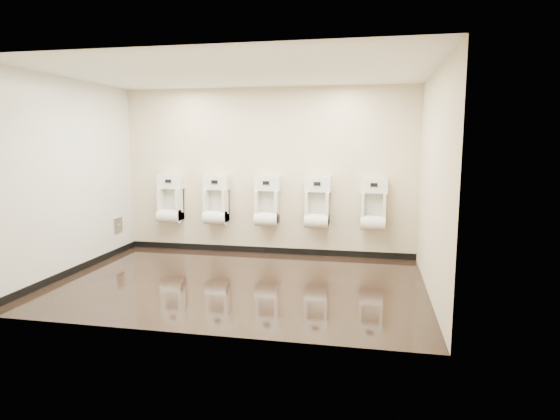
# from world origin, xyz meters

# --- Properties ---
(ground) EXTENTS (5.00, 3.50, 0.00)m
(ground) POSITION_xyz_m (0.00, 0.00, 0.00)
(ground) COLOR black
(ground) RESTS_ON ground
(ceiling) EXTENTS (5.00, 3.50, 0.00)m
(ceiling) POSITION_xyz_m (0.00, 0.00, 2.80)
(ceiling) COLOR white
(back_wall) EXTENTS (5.00, 0.02, 2.80)m
(back_wall) POSITION_xyz_m (0.00, 1.75, 1.40)
(back_wall) COLOR beige
(back_wall) RESTS_ON ground
(front_wall) EXTENTS (5.00, 0.02, 2.80)m
(front_wall) POSITION_xyz_m (0.00, -1.75, 1.40)
(front_wall) COLOR beige
(front_wall) RESTS_ON ground
(left_wall) EXTENTS (0.02, 3.50, 2.80)m
(left_wall) POSITION_xyz_m (-2.50, 0.00, 1.40)
(left_wall) COLOR beige
(left_wall) RESTS_ON ground
(right_wall) EXTENTS (0.02, 3.50, 2.80)m
(right_wall) POSITION_xyz_m (2.50, 0.00, 1.40)
(right_wall) COLOR beige
(right_wall) RESTS_ON ground
(tile_overlay_left) EXTENTS (0.01, 3.50, 2.80)m
(tile_overlay_left) POSITION_xyz_m (-2.50, 0.00, 1.40)
(tile_overlay_left) COLOR white
(tile_overlay_left) RESTS_ON ground
(skirting_back) EXTENTS (5.00, 0.02, 0.10)m
(skirting_back) POSITION_xyz_m (0.00, 1.74, 0.05)
(skirting_back) COLOR black
(skirting_back) RESTS_ON ground
(skirting_left) EXTENTS (0.02, 3.50, 0.10)m
(skirting_left) POSITION_xyz_m (-2.49, 0.00, 0.05)
(skirting_left) COLOR black
(skirting_left) RESTS_ON ground
(access_panel) EXTENTS (0.04, 0.25, 0.25)m
(access_panel) POSITION_xyz_m (-2.48, 1.20, 0.50)
(access_panel) COLOR #9E9EA3
(access_panel) RESTS_ON left_wall
(urinal_0) EXTENTS (0.44, 0.33, 0.82)m
(urinal_0) POSITION_xyz_m (-1.69, 1.60, 0.86)
(urinal_0) COLOR silver
(urinal_0) RESTS_ON back_wall
(urinal_1) EXTENTS (0.44, 0.33, 0.82)m
(urinal_1) POSITION_xyz_m (-0.86, 1.60, 0.86)
(urinal_1) COLOR silver
(urinal_1) RESTS_ON back_wall
(urinal_2) EXTENTS (0.44, 0.33, 0.82)m
(urinal_2) POSITION_xyz_m (0.04, 1.60, 0.86)
(urinal_2) COLOR silver
(urinal_2) RESTS_ON back_wall
(urinal_3) EXTENTS (0.44, 0.33, 0.82)m
(urinal_3) POSITION_xyz_m (0.89, 1.60, 0.86)
(urinal_3) COLOR silver
(urinal_3) RESTS_ON back_wall
(urinal_4) EXTENTS (0.44, 0.33, 0.82)m
(urinal_4) POSITION_xyz_m (1.79, 1.60, 0.86)
(urinal_4) COLOR silver
(urinal_4) RESTS_ON back_wall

